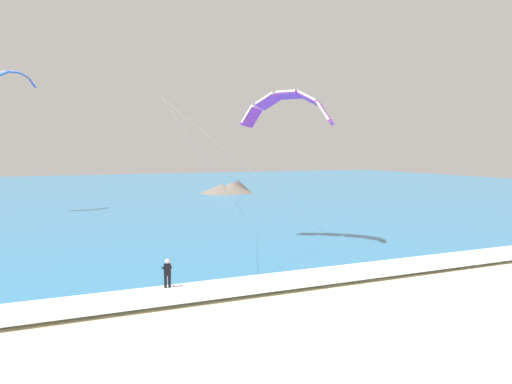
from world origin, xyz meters
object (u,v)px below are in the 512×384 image
(surfboard, at_px, (168,292))
(kitesurfer, at_px, (167,274))
(kite_distant, at_px, (13,77))
(kite_primary, at_px, (287,105))

(surfboard, height_order, kitesurfer, kitesurfer)
(surfboard, height_order, kite_distant, kite_distant)
(surfboard, bearing_deg, kitesurfer, 82.82)
(surfboard, xyz_separation_m, kite_distant, (-8.45, 35.53, 15.01))
(kite_primary, bearing_deg, surfboard, -142.36)
(kite_primary, xyz_separation_m, kite_distant, (-19.51, 27.00, 4.67))
(kitesurfer, xyz_separation_m, kite_distant, (-8.45, 35.52, 14.10))
(kite_distant, bearing_deg, kitesurfer, -76.61)
(kitesurfer, relative_size, kite_distant, 0.36)
(kitesurfer, relative_size, kite_primary, 0.12)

